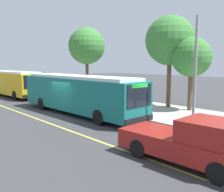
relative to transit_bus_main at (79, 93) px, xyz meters
The scene contains 14 objects.
ground_plane 1.95m from the transit_bus_main, 113.02° to the right, with size 120.00×120.00×0.00m, color #38383A.
sidewalk_curb 5.24m from the transit_bus_main, 94.91° to the left, with size 44.00×6.40×0.15m, color #A8A399.
lane_stripe_center 3.62m from the transit_bus_main, 97.61° to the right, with size 36.00×0.14×0.01m, color #E0D64C.
transit_bus_main is the anchor object (origin of this frame).
transit_bus_second 13.68m from the transit_bus_main, behind, with size 10.21×3.10×2.95m.
pickup_truck 11.26m from the transit_bus_main, 12.23° to the right, with size 5.48×2.23×1.85m.
bus_shelter 5.71m from the transit_bus_main, 115.57° to the left, with size 2.90×1.60×2.48m.
waiting_bench 5.66m from the transit_bus_main, 115.57° to the left, with size 1.60×0.48×0.95m.
route_sign_post 2.52m from the transit_bus_main, 85.57° to the left, with size 0.44×0.08×2.80m.
pedestrian_commuter 4.05m from the transit_bus_main, 99.54° to the left, with size 0.24×0.40×1.69m.
street_tree_near_shelter 11.12m from the transit_bus_main, 139.88° to the left, with size 4.19×4.19×7.79m.
street_tree_upstreet 8.76m from the transit_bus_main, 65.16° to the left, with size 4.12×4.12×7.66m.
street_tree_downstreet 9.19m from the transit_bus_main, 52.86° to the left, with size 3.10×3.10×5.75m.
utility_pole 8.82m from the transit_bus_main, 15.64° to the left, with size 0.16×0.16×6.40m, color gray.
Camera 1 is at (16.28, -9.85, 3.87)m, focal length 40.32 mm.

